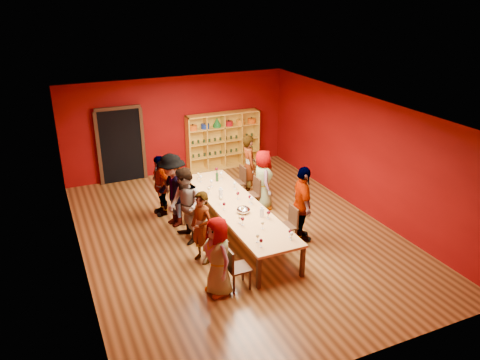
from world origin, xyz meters
The scene contains 48 objects.
room_shell centered at (0.00, 0.00, 1.50)m, with size 7.10×9.10×3.04m.
tasting_table centered at (0.00, 0.00, 0.70)m, with size 1.10×4.50×0.75m.
doorway centered at (-1.80, 4.43, 1.12)m, with size 1.40×0.17×2.30m.
shelving_unit centered at (1.40, 4.32, 0.98)m, with size 2.40×0.40×1.80m.
chair_person_left_0 centered at (-0.91, -1.97, 0.50)m, with size 0.42×0.42×0.89m.
person_left_0 centered at (-1.25, -1.97, 0.79)m, with size 0.77×0.42×1.59m, color tan.
chair_person_left_1 centered at (-0.91, -0.80, 0.50)m, with size 0.42×0.42×0.89m.
person_left_1 centered at (-1.15, -0.80, 0.80)m, with size 0.58×0.43×1.60m, color #547EAE.
chair_person_left_2 centered at (-0.91, 0.17, 0.50)m, with size 0.42×0.42×0.89m.
person_left_2 centered at (-1.20, 0.17, 0.89)m, with size 0.86×0.47×1.78m, color pink.
chair_person_left_3 centered at (-0.91, 1.06, 0.50)m, with size 0.42×0.42×0.89m.
person_left_3 centered at (-1.22, 1.06, 0.92)m, with size 1.19×0.49×1.84m, color #141837.
chair_person_left_4 centered at (-0.91, 1.78, 0.50)m, with size 0.42×0.42×0.89m.
person_left_4 centered at (-1.34, 1.78, 0.79)m, with size 0.93×0.42×1.59m, color #5885B6.
chair_person_right_1 centered at (0.91, -0.87, 0.50)m, with size 0.42×0.42×0.89m.
person_right_1 centered at (1.24, -0.87, 0.90)m, with size 1.06×0.48×1.80m, color #C98692.
chair_person_right_3 centered at (0.91, 1.02, 0.50)m, with size 0.42×0.42×0.89m.
person_right_3 centered at (1.20, 1.02, 0.80)m, with size 0.78×0.43×1.61m, color #131C35.
chair_person_right_4 centered at (0.91, 1.92, 0.50)m, with size 0.42×0.42×0.89m.
person_right_4 centered at (1.21, 1.92, 0.88)m, with size 0.64×0.47×1.75m, color #5E8DC2.
wine_glass_0 centered at (0.34, 0.01, 0.89)m, with size 0.08×0.08×0.19m.
wine_glass_1 centered at (0.03, -1.27, 0.88)m, with size 0.07×0.07×0.18m.
wine_glass_2 centered at (-0.08, -0.49, 0.90)m, with size 0.08×0.08×0.21m.
wine_glass_3 centered at (0.34, -0.10, 0.89)m, with size 0.08×0.08×0.19m.
wine_glass_4 centered at (-0.37, 0.86, 0.89)m, with size 0.08×0.08×0.19m.
wine_glass_5 centered at (0.35, -0.88, 0.88)m, with size 0.07×0.07×0.18m.
wine_glass_6 centered at (0.33, 0.88, 0.89)m, with size 0.08×0.08×0.19m.
wine_glass_7 centered at (0.27, 1.64, 0.90)m, with size 0.08×0.08×0.20m.
wine_glass_8 centered at (-0.33, 0.18, 0.90)m, with size 0.08×0.08×0.20m.
wine_glass_9 centered at (-0.29, 1.66, 0.88)m, with size 0.07×0.07×0.18m.
wine_glass_10 centered at (-0.31, -1.73, 0.88)m, with size 0.07×0.07×0.19m.
wine_glass_11 centered at (0.38, -1.82, 0.88)m, with size 0.07×0.07×0.18m.
wine_glass_12 centered at (-0.36, 0.88, 0.89)m, with size 0.08×0.08×0.19m.
wine_glass_13 centered at (0.36, -0.92, 0.90)m, with size 0.08×0.08×0.20m.
wine_glass_14 centered at (0.27, 1.96, 0.90)m, with size 0.09×0.09×0.21m.
wine_glass_15 centered at (0.16, 0.29, 0.89)m, with size 0.08×0.08×0.20m.
wine_glass_16 centered at (-0.29, 1.88, 0.88)m, with size 0.07×0.07×0.18m.
wine_glass_17 centered at (0.33, 0.90, 0.90)m, with size 0.08×0.08×0.20m.
wine_glass_18 centered at (-0.15, 1.26, 0.89)m, with size 0.08×0.08×0.20m.
wine_glass_19 centered at (-0.28, -0.96, 0.89)m, with size 0.08×0.08×0.19m.
wine_glass_20 centered at (-0.36, -0.10, 0.88)m, with size 0.07×0.07×0.18m.
wine_glass_21 centered at (-0.30, -0.85, 0.88)m, with size 0.07×0.07×0.18m.
wine_glass_22 centered at (0.35, -1.93, 0.88)m, with size 0.07×0.07×0.18m.
wine_glass_23 centered at (-0.33, -1.92, 0.88)m, with size 0.07×0.07×0.18m.
spittoon_bowl centered at (-0.02, -0.42, 0.82)m, with size 0.31×0.31×0.17m, color silver.
carafe_a centered at (-0.19, 0.54, 0.87)m, with size 0.12×0.12×0.26m.
carafe_b centered at (0.26, -0.77, 0.86)m, with size 0.12×0.12×0.25m.
wine_bottle centered at (0.11, 1.54, 0.86)m, with size 0.08×0.08×0.30m.
Camera 1 is at (-3.93, -9.00, 5.45)m, focal length 35.00 mm.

